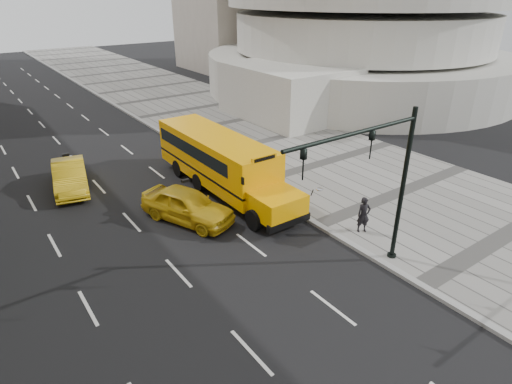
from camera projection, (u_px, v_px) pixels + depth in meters
ground at (151, 216)px, 21.05m from camera, size 140.00×140.00×0.00m
sidewalk_museum at (327, 162)px, 27.33m from camera, size 12.00×140.00×0.15m
curb_museum at (251, 185)px, 24.17m from camera, size 0.30×140.00×0.15m
school_bus at (219, 158)px, 23.31m from camera, size 2.96×11.56×3.19m
taxi_near at (187, 205)px, 20.35m from camera, size 3.60×5.12×1.62m
taxi_far at (70, 176)px, 23.55m from camera, size 2.62×5.03×1.58m
pedestrian at (364, 215)px, 19.12m from camera, size 0.72×0.62×1.67m
traffic_signal at (381, 177)px, 15.21m from camera, size 6.18×0.36×6.40m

